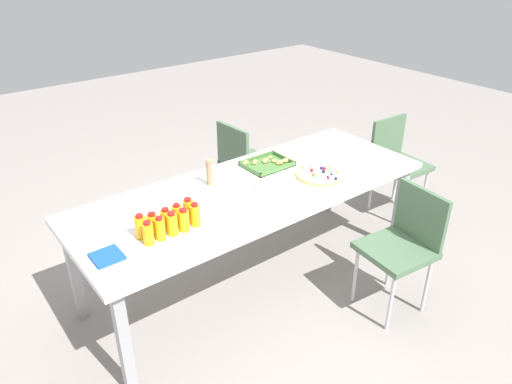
% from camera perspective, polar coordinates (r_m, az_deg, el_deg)
% --- Properties ---
extents(ground_plane, '(12.00, 12.00, 0.00)m').
position_cam_1_polar(ground_plane, '(3.55, -0.25, -10.10)').
color(ground_plane, gray).
extents(party_table, '(2.41, 0.89, 0.74)m').
position_cam_1_polar(party_table, '(3.17, -0.28, -0.38)').
color(party_table, white).
rests_on(party_table, ground_plane).
extents(chair_end, '(0.42, 0.42, 0.83)m').
position_cam_1_polar(chair_end, '(4.33, 16.28, 3.93)').
color(chair_end, '#4C6B4C').
rests_on(chair_end, ground_plane).
extents(chair_near_right, '(0.44, 0.44, 0.83)m').
position_cam_1_polar(chair_near_right, '(3.18, 17.21, -5.51)').
color(chair_near_right, '#4C6B4C').
rests_on(chair_near_right, ground_plane).
extents(chair_far_right, '(0.43, 0.43, 0.83)m').
position_cam_1_polar(chair_far_right, '(4.12, -1.48, 3.85)').
color(chair_far_right, '#4C6B4C').
rests_on(chair_far_right, ground_plane).
extents(juice_bottle_0, '(0.06, 0.06, 0.14)m').
position_cam_1_polar(juice_bottle_0, '(2.61, -12.68, -4.84)').
color(juice_bottle_0, '#F9AD14').
rests_on(juice_bottle_0, party_table).
extents(juice_bottle_1, '(0.06, 0.06, 0.14)m').
position_cam_1_polar(juice_bottle_1, '(2.64, -11.33, -4.32)').
color(juice_bottle_1, '#FAAD14').
rests_on(juice_bottle_1, party_table).
extents(juice_bottle_2, '(0.06, 0.06, 0.14)m').
position_cam_1_polar(juice_bottle_2, '(2.67, -9.92, -3.77)').
color(juice_bottle_2, '#FAAD14').
rests_on(juice_bottle_2, party_table).
extents(juice_bottle_3, '(0.06, 0.06, 0.14)m').
position_cam_1_polar(juice_bottle_3, '(2.69, -8.56, -3.36)').
color(juice_bottle_3, '#F9AE14').
rests_on(juice_bottle_3, party_table).
extents(juice_bottle_4, '(0.06, 0.06, 0.14)m').
position_cam_1_polar(juice_bottle_4, '(2.73, -7.24, -2.73)').
color(juice_bottle_4, '#FAAE14').
rests_on(juice_bottle_4, party_table).
extents(juice_bottle_5, '(0.06, 0.06, 0.14)m').
position_cam_1_polar(juice_bottle_5, '(2.67, -13.55, -4.04)').
color(juice_bottle_5, '#F9AE14').
rests_on(juice_bottle_5, party_table).
extents(juice_bottle_6, '(0.06, 0.06, 0.13)m').
position_cam_1_polar(juice_bottle_6, '(2.70, -12.16, -3.73)').
color(juice_bottle_6, '#FAAD14').
rests_on(juice_bottle_6, party_table).
extents(juice_bottle_7, '(0.06, 0.06, 0.13)m').
position_cam_1_polar(juice_bottle_7, '(2.72, -10.64, -3.22)').
color(juice_bottle_7, '#F9AC14').
rests_on(juice_bottle_7, party_table).
extents(juice_bottle_8, '(0.06, 0.06, 0.14)m').
position_cam_1_polar(juice_bottle_8, '(2.75, -9.33, -2.73)').
color(juice_bottle_8, '#F9AC14').
rests_on(juice_bottle_8, party_table).
extents(juice_bottle_9, '(0.06, 0.06, 0.14)m').
position_cam_1_polar(juice_bottle_9, '(2.78, -8.03, -2.12)').
color(juice_bottle_9, '#F9AC14').
rests_on(juice_bottle_9, party_table).
extents(fruit_pizza, '(0.33, 0.33, 0.05)m').
position_cam_1_polar(fruit_pizza, '(3.31, 7.59, 2.08)').
color(fruit_pizza, tan).
rests_on(fruit_pizza, party_table).
extents(snack_tray, '(0.32, 0.26, 0.04)m').
position_cam_1_polar(snack_tray, '(3.44, 1.37, 3.37)').
color(snack_tray, '#477238').
rests_on(snack_tray, party_table).
extents(plate_stack, '(0.19, 0.19, 0.02)m').
position_cam_1_polar(plate_stack, '(3.12, 1.49, 0.57)').
color(plate_stack, silver).
rests_on(plate_stack, party_table).
extents(napkin_stack, '(0.15, 0.15, 0.02)m').
position_cam_1_polar(napkin_stack, '(2.59, -17.28, -7.32)').
color(napkin_stack, '#194CA5').
rests_on(napkin_stack, party_table).
extents(cardboard_tube, '(0.04, 0.04, 0.18)m').
position_cam_1_polar(cardboard_tube, '(3.15, -5.54, 2.32)').
color(cardboard_tube, '#9E7A56').
rests_on(cardboard_tube, party_table).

